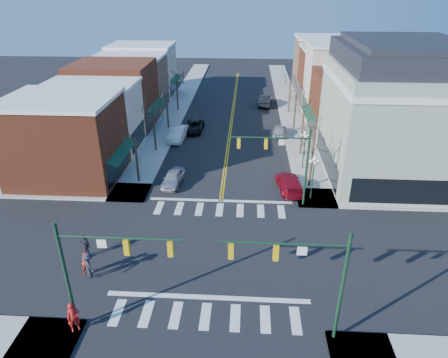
% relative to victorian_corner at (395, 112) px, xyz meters
% --- Properties ---
extents(ground, '(160.00, 160.00, 0.00)m').
position_rel_victorian_corner_xyz_m(ground, '(-16.50, -14.50, -6.66)').
color(ground, black).
rests_on(ground, ground).
extents(sidewalk_left, '(3.50, 70.00, 0.15)m').
position_rel_victorian_corner_xyz_m(sidewalk_left, '(-25.25, 5.50, -6.58)').
color(sidewalk_left, '#9E9B93').
rests_on(sidewalk_left, ground).
extents(sidewalk_right, '(3.50, 70.00, 0.15)m').
position_rel_victorian_corner_xyz_m(sidewalk_right, '(-7.75, 5.50, -6.58)').
color(sidewalk_right, '#9E9B93').
rests_on(sidewalk_right, ground).
extents(bldg_left_brick_a, '(10.00, 8.50, 8.00)m').
position_rel_victorian_corner_xyz_m(bldg_left_brick_a, '(-32.00, -2.75, -2.66)').
color(bldg_left_brick_a, maroon).
rests_on(bldg_left_brick_a, ground).
extents(bldg_left_stucco_a, '(10.00, 7.00, 7.50)m').
position_rel_victorian_corner_xyz_m(bldg_left_stucco_a, '(-32.00, 5.00, -2.91)').
color(bldg_left_stucco_a, beige).
rests_on(bldg_left_stucco_a, ground).
extents(bldg_left_brick_b, '(10.00, 9.00, 8.50)m').
position_rel_victorian_corner_xyz_m(bldg_left_brick_b, '(-32.00, 13.00, -2.41)').
color(bldg_left_brick_b, maroon).
rests_on(bldg_left_brick_b, ground).
extents(bldg_left_tan, '(10.00, 7.50, 7.80)m').
position_rel_victorian_corner_xyz_m(bldg_left_tan, '(-32.00, 21.25, -2.76)').
color(bldg_left_tan, '#936D51').
rests_on(bldg_left_tan, ground).
extents(bldg_left_stucco_b, '(10.00, 8.00, 8.20)m').
position_rel_victorian_corner_xyz_m(bldg_left_stucco_b, '(-32.00, 29.00, -2.56)').
color(bldg_left_stucco_b, beige).
rests_on(bldg_left_stucco_b, ground).
extents(bldg_right_brick_a, '(10.00, 8.50, 8.00)m').
position_rel_victorian_corner_xyz_m(bldg_right_brick_a, '(-1.00, 11.25, -2.66)').
color(bldg_right_brick_a, maroon).
rests_on(bldg_right_brick_a, ground).
extents(bldg_right_stucco, '(10.00, 7.00, 10.00)m').
position_rel_victorian_corner_xyz_m(bldg_right_stucco, '(-1.00, 19.00, -1.66)').
color(bldg_right_stucco, beige).
rests_on(bldg_right_stucco, ground).
extents(bldg_right_brick_b, '(10.00, 8.00, 8.50)m').
position_rel_victorian_corner_xyz_m(bldg_right_brick_b, '(-1.00, 26.50, -2.41)').
color(bldg_right_brick_b, maroon).
rests_on(bldg_right_brick_b, ground).
extents(bldg_right_tan, '(10.00, 8.00, 9.00)m').
position_rel_victorian_corner_xyz_m(bldg_right_tan, '(-1.00, 34.50, -2.16)').
color(bldg_right_tan, '#936D51').
rests_on(bldg_right_tan, ground).
extents(victorian_corner, '(12.25, 14.25, 13.30)m').
position_rel_victorian_corner_xyz_m(victorian_corner, '(0.00, 0.00, 0.00)').
color(victorian_corner, gray).
rests_on(victorian_corner, ground).
extents(traffic_mast_near_left, '(6.60, 0.28, 7.20)m').
position_rel_victorian_corner_xyz_m(traffic_mast_near_left, '(-22.05, -21.90, -1.95)').
color(traffic_mast_near_left, '#14331E').
rests_on(traffic_mast_near_left, ground).
extents(traffic_mast_near_right, '(6.60, 0.28, 7.20)m').
position_rel_victorian_corner_xyz_m(traffic_mast_near_right, '(-10.95, -21.90, -1.95)').
color(traffic_mast_near_right, '#14331E').
rests_on(traffic_mast_near_right, ground).
extents(traffic_mast_far_right, '(6.60, 0.28, 7.20)m').
position_rel_victorian_corner_xyz_m(traffic_mast_far_right, '(-10.95, -7.10, -1.95)').
color(traffic_mast_far_right, '#14331E').
rests_on(traffic_mast_far_right, ground).
extents(lamppost_corner, '(0.36, 0.36, 4.33)m').
position_rel_victorian_corner_xyz_m(lamppost_corner, '(-8.30, -6.00, -3.70)').
color(lamppost_corner, '#14331E').
rests_on(lamppost_corner, ground).
extents(lamppost_midblock, '(0.36, 0.36, 4.33)m').
position_rel_victorian_corner_xyz_m(lamppost_midblock, '(-8.30, 0.50, -3.70)').
color(lamppost_midblock, '#14331E').
rests_on(lamppost_midblock, ground).
extents(tree_left_a, '(0.24, 0.24, 4.76)m').
position_rel_victorian_corner_xyz_m(tree_left_a, '(-24.90, -3.50, -4.28)').
color(tree_left_a, '#382B21').
rests_on(tree_left_a, ground).
extents(tree_left_b, '(0.24, 0.24, 5.04)m').
position_rel_victorian_corner_xyz_m(tree_left_b, '(-24.90, 4.50, -4.14)').
color(tree_left_b, '#382B21').
rests_on(tree_left_b, ground).
extents(tree_left_c, '(0.24, 0.24, 4.55)m').
position_rel_victorian_corner_xyz_m(tree_left_c, '(-24.90, 12.50, -4.38)').
color(tree_left_c, '#382B21').
rests_on(tree_left_c, ground).
extents(tree_left_d, '(0.24, 0.24, 4.90)m').
position_rel_victorian_corner_xyz_m(tree_left_d, '(-24.90, 20.50, -4.21)').
color(tree_left_d, '#382B21').
rests_on(tree_left_d, ground).
extents(tree_right_a, '(0.24, 0.24, 4.62)m').
position_rel_victorian_corner_xyz_m(tree_right_a, '(-8.10, -3.50, -4.35)').
color(tree_right_a, '#382B21').
rests_on(tree_right_a, ground).
extents(tree_right_b, '(0.24, 0.24, 5.18)m').
position_rel_victorian_corner_xyz_m(tree_right_b, '(-8.10, 4.50, -4.07)').
color(tree_right_b, '#382B21').
rests_on(tree_right_b, ground).
extents(tree_right_c, '(0.24, 0.24, 4.83)m').
position_rel_victorian_corner_xyz_m(tree_right_c, '(-8.10, 12.50, -4.24)').
color(tree_right_c, '#382B21').
rests_on(tree_right_c, ground).
extents(tree_right_d, '(0.24, 0.24, 4.97)m').
position_rel_victorian_corner_xyz_m(tree_right_d, '(-8.10, 20.50, -4.17)').
color(tree_right_d, '#382B21').
rests_on(tree_right_d, ground).
extents(car_left_near, '(2.07, 4.29, 1.41)m').
position_rel_victorian_corner_xyz_m(car_left_near, '(-21.41, -3.76, -5.95)').
color(car_left_near, '#B5B5BA').
rests_on(car_left_near, ground).
extents(car_left_mid, '(2.12, 5.11, 1.65)m').
position_rel_victorian_corner_xyz_m(car_left_mid, '(-22.90, 8.27, -5.83)').
color(car_left_mid, silver).
rests_on(car_left_mid, ground).
extents(car_left_far, '(2.41, 5.00, 1.37)m').
position_rel_victorian_corner_xyz_m(car_left_far, '(-21.30, 11.55, -5.97)').
color(car_left_far, black).
rests_on(car_left_far, ground).
extents(car_right_near, '(2.69, 5.33, 1.48)m').
position_rel_victorian_corner_xyz_m(car_right_near, '(-10.10, -4.20, -5.92)').
color(car_right_near, maroon).
rests_on(car_right_near, ground).
extents(car_right_mid, '(2.15, 4.28, 1.40)m').
position_rel_victorian_corner_xyz_m(car_right_mid, '(-10.10, 10.61, -5.96)').
color(car_right_mid, silver).
rests_on(car_right_mid, ground).
extents(car_right_far, '(2.41, 5.31, 1.69)m').
position_rel_victorian_corner_xyz_m(car_right_far, '(-11.46, 24.09, -5.81)').
color(car_right_far, black).
rests_on(car_right_far, ground).
extents(pedestrian_red_a, '(0.84, 0.76, 1.93)m').
position_rel_victorian_corner_xyz_m(pedestrian_red_a, '(-23.80, -22.28, -5.54)').
color(pedestrian_red_a, red).
rests_on(pedestrian_red_a, sidewalk_left).
extents(pedestrian_red_b, '(0.91, 1.01, 1.70)m').
position_rel_victorian_corner_xyz_m(pedestrian_red_b, '(-24.91, -17.31, -5.66)').
color(pedestrian_red_b, red).
rests_on(pedestrian_red_b, sidewalk_left).
extents(pedestrian_dark_a, '(1.10, 0.90, 1.75)m').
position_rel_victorian_corner_xyz_m(pedestrian_dark_a, '(-25.73, -15.42, -5.63)').
color(pedestrian_dark_a, '#22222A').
rests_on(pedestrian_dark_a, sidewalk_left).
extents(pedestrian_dark_b, '(1.40, 1.38, 1.93)m').
position_rel_victorian_corner_xyz_m(pedestrian_dark_b, '(-24.59, -17.73, -5.54)').
color(pedestrian_dark_b, '#212129').
rests_on(pedestrian_dark_b, sidewalk_left).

